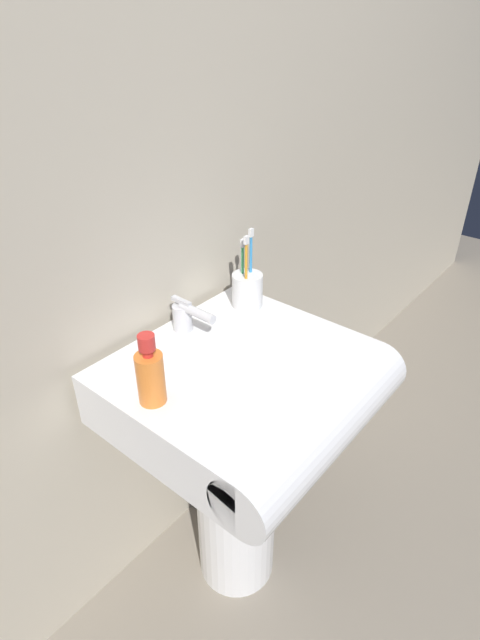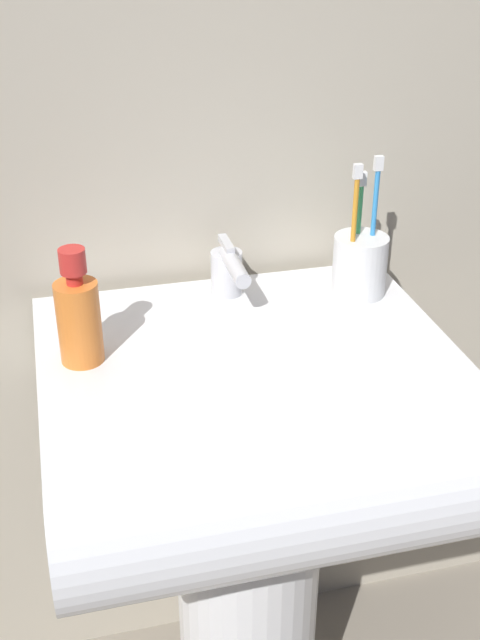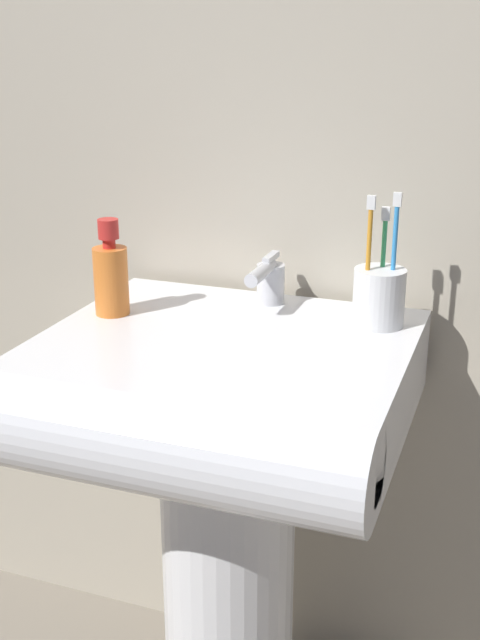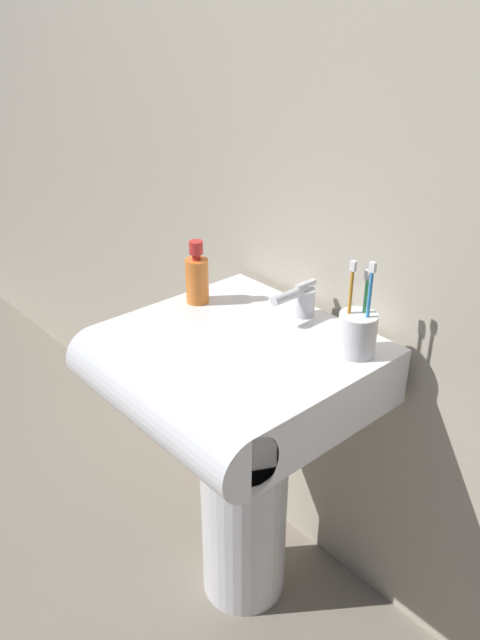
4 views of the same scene
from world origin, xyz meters
name	(u,v)px [view 4 (image 4 of 4)]	position (x,y,z in m)	size (l,w,h in m)	color
ground_plane	(244,582)	(0.00, 0.00, 0.00)	(6.00, 6.00, 0.00)	gray
wall_back	(343,102)	(0.00, 0.27, 1.20)	(5.00, 0.05, 2.40)	#B7AD99
sink_pedestal	(244,494)	(0.00, 0.00, 0.31)	(0.21, 0.21, 0.62)	white
sink_basin	(227,372)	(0.00, -0.05, 0.68)	(0.53, 0.51, 0.13)	white
faucet	(301,300)	(0.01, 0.16, 0.79)	(0.05, 0.13, 0.08)	silver
toothbrush_cup	(357,332)	(0.20, 0.13, 0.79)	(0.08, 0.08, 0.20)	white
soap_bottle	(197,278)	(-0.21, 0.04, 0.81)	(0.05, 0.05, 0.15)	orange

